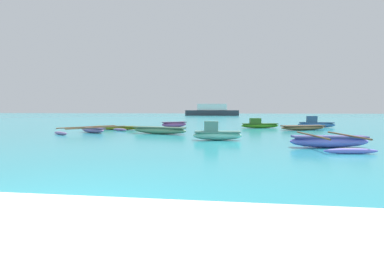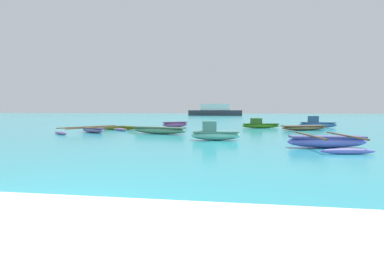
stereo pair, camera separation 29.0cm
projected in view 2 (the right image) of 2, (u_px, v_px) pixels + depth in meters
ground_plane at (3, 224)px, 3.99m from camera, size 240.00×240.00×0.00m
moored_boat_0 at (117, 128)px, 22.86m from camera, size 3.66×0.97×0.28m
moored_boat_1 at (327, 142)px, 11.98m from camera, size 3.19×3.91×0.53m
moored_boat_2 at (215, 134)px, 14.92m from camera, size 2.50×0.80×0.96m
moored_boat_3 at (93, 130)px, 19.88m from camera, size 3.73×4.67×0.41m
moored_boat_4 at (304, 128)px, 22.19m from camera, size 3.63×2.04×0.36m
moored_boat_5 at (317, 124)px, 25.34m from camera, size 3.05×0.70×0.99m
moored_boat_6 at (175, 124)px, 26.20m from camera, size 2.20×1.85×0.47m
moored_boat_7 at (260, 125)px, 24.73m from camera, size 3.20×1.20×0.82m
moored_boat_8 at (159, 130)px, 18.86m from camera, size 3.82×1.66×0.44m
distant_ferry at (215, 111)px, 78.42m from camera, size 13.87×3.05×3.05m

